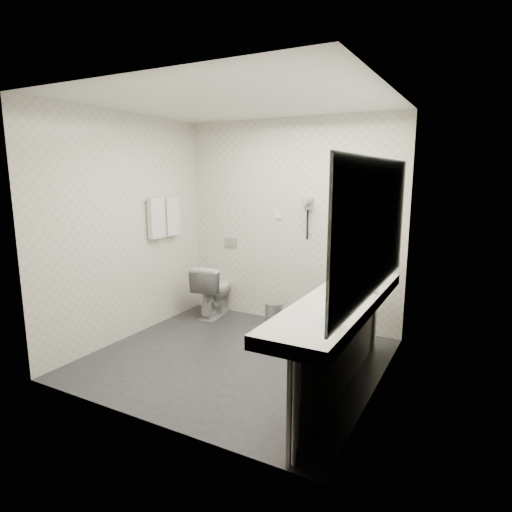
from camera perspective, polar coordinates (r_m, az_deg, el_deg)
The scene contains 31 objects.
floor at distance 4.51m, azimuth -2.65°, elevation -13.35°, with size 2.80×2.80×0.00m, color #25252A.
ceiling at distance 4.17m, azimuth -2.97°, elevation 19.81°, with size 2.80×2.80×0.00m, color silver.
wall_back at distance 5.31m, azimuth 4.50°, elevation 4.34°, with size 2.80×2.80×0.00m, color beige.
wall_front at distance 3.14m, azimuth -15.18°, elevation -0.58°, with size 2.80×2.80×0.00m, color beige.
wall_left at distance 5.02m, azimuth -16.63°, elevation 3.55°, with size 2.60×2.60×0.00m, color beige.
wall_right at distance 3.65m, azimuth 16.38°, elevation 0.92°, with size 2.60×2.60×0.00m, color beige.
vanity_counter at distance 3.63m, azimuth 11.05°, elevation -6.20°, with size 0.55×2.20×0.10m, color silver.
vanity_panel at distance 3.77m, azimuth 11.19°, elevation -12.44°, with size 0.03×2.15×0.75m, color gray.
vanity_post_near at distance 2.88m, azimuth 5.20°, elevation -20.04°, with size 0.06×0.06×0.75m, color silver.
vanity_post_far at distance 4.70m, azimuth 15.36°, elevation -7.83°, with size 0.06×0.06×0.75m, color silver.
mirror at distance 3.43m, azimuth 15.61°, elevation 3.73°, with size 0.02×2.20×1.05m, color #B2BCC6.
basin_near at distance 3.03m, azimuth 7.33°, elevation -8.84°, with size 0.40×0.31×0.05m, color silver.
basin_far at distance 4.22m, azimuth 13.73°, elevation -3.38°, with size 0.40×0.31×0.05m, color silver.
faucet_near at distance 2.94m, azimuth 10.95°, elevation -7.71°, with size 0.04×0.04×0.15m, color silver.
faucet_far at distance 4.16m, azimuth 16.39°, elevation -2.46°, with size 0.04×0.04×0.15m, color silver.
soap_bottle_a at distance 3.62m, azimuth 12.42°, elevation -4.62°, with size 0.05×0.05×0.10m, color beige.
soap_bottle_b at distance 3.72m, azimuth 12.57°, elevation -4.20°, with size 0.08×0.08×0.10m, color beige.
soap_bottle_c at distance 3.52m, azimuth 12.39°, elevation -4.97°, with size 0.04×0.04×0.12m, color beige.
glass_left at distance 3.81m, azimuth 15.40°, elevation -3.83°, with size 0.07×0.07×0.12m, color silver.
toilet at distance 5.70m, azimuth -5.64°, elevation -4.52°, with size 0.38×0.68×0.69m, color silver.
flush_plate at distance 5.73m, azimuth -3.41°, elevation 1.81°, with size 0.18×0.02×0.12m, color #B2B5BA.
pedal_bin at distance 5.25m, azimuth 2.42°, elevation -7.98°, with size 0.22×0.22×0.31m, color #B2B5BA.
bin_lid at distance 5.20m, azimuth 2.44°, elevation -6.29°, with size 0.22×0.22×0.01m, color #B2B5BA.
towel_rail at distance 5.37m, azimuth -12.25°, elevation 7.42°, with size 0.02×0.02×0.62m, color silver.
towel_near at distance 5.27m, azimuth -13.06°, elevation 4.92°, with size 0.07×0.24×0.48m, color silver.
towel_far at distance 5.48m, azimuth -11.13°, elevation 5.22°, with size 0.07×0.24×0.48m, color silver.
dryer_cradle at distance 5.16m, azimuth 6.96°, elevation 6.90°, with size 0.10×0.04×0.14m, color gray.
dryer_barrel at distance 5.09m, azimuth 6.67°, elevation 7.19°, with size 0.08×0.08×0.14m, color gray.
dryer_cord at distance 5.17m, azimuth 6.83°, elevation 4.12°, with size 0.02×0.02×0.35m, color black.
switch_plate_a at distance 5.35m, azimuth 2.99°, elevation 5.49°, with size 0.09×0.02×0.09m, color silver.
switch_plate_b at distance 5.09m, azimuth 10.15°, elevation 5.06°, with size 0.09×0.02×0.09m, color silver.
Camera 1 is at (2.13, -3.52, 1.86)m, focal length 30.17 mm.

